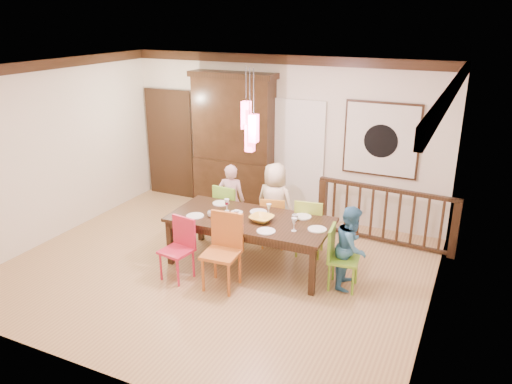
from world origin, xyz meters
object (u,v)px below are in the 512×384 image
at_px(chair_end_right, 344,254).
at_px(china_hutch, 234,143).
at_px(chair_far_left, 230,207).
at_px(balustrade, 385,214).
at_px(person_end_right, 351,247).
at_px(person_far_mid, 275,204).
at_px(person_far_left, 231,200).
at_px(dining_table, 250,223).

relative_size(chair_end_right, china_hutch, 0.34).
relative_size(chair_far_left, chair_end_right, 1.06).
relative_size(chair_far_left, balustrade, 0.41).
height_order(china_hutch, person_end_right, china_hutch).
xyz_separation_m(chair_far_left, person_end_right, (2.24, -0.73, 0.05)).
xyz_separation_m(chair_end_right, person_far_mid, (-1.42, 0.93, 0.17)).
distance_m(person_far_mid, person_end_right, 1.70).
xyz_separation_m(person_far_left, person_far_mid, (0.77, 0.04, 0.05)).
relative_size(dining_table, person_far_mid, 1.77).
distance_m(chair_far_left, person_far_mid, 0.78).
xyz_separation_m(balustrade, person_end_right, (-0.14, -1.57, 0.08)).
distance_m(chair_end_right, person_end_right, 0.15).
bearing_deg(person_far_mid, chair_far_left, 12.94).
xyz_separation_m(chair_far_left, chair_end_right, (2.17, -0.83, -0.03)).
height_order(dining_table, person_end_right, person_end_right).
distance_m(dining_table, chair_end_right, 1.45).
relative_size(dining_table, china_hutch, 0.93).
relative_size(balustrade, person_far_left, 1.83).
bearing_deg(person_far_left, person_far_mid, 168.35).
bearing_deg(person_end_right, chair_end_right, 144.73).
bearing_deg(person_end_right, balustrade, -7.24).
xyz_separation_m(chair_far_left, person_far_mid, (0.76, 0.10, 0.14)).
bearing_deg(chair_end_right, chair_far_left, 62.73).
bearing_deg(person_far_mid, china_hutch, -34.41).
bearing_deg(dining_table, person_far_mid, 87.08).
height_order(person_far_left, person_end_right, person_far_left).
bearing_deg(chair_end_right, person_end_right, -39.57).
bearing_deg(chair_end_right, balustrade, -13.50).
distance_m(chair_end_right, balustrade, 1.69).
bearing_deg(person_end_right, person_far_left, 68.77).
height_order(balustrade, person_end_right, person_end_right).
xyz_separation_m(china_hutch, balustrade, (2.93, -0.35, -0.80)).
bearing_deg(person_end_right, china_hutch, 53.49).
distance_m(dining_table, person_far_mid, 0.86).
distance_m(chair_end_right, person_far_left, 2.37).
bearing_deg(person_far_left, chair_far_left, 89.38).
relative_size(chair_far_left, china_hutch, 0.36).
xyz_separation_m(chair_far_left, balustrade, (2.39, 0.84, -0.04)).
bearing_deg(person_far_left, dining_table, 117.67).
bearing_deg(china_hutch, chair_end_right, -36.60).
distance_m(china_hutch, person_end_right, 3.46).
bearing_deg(person_end_right, dining_table, 89.19).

